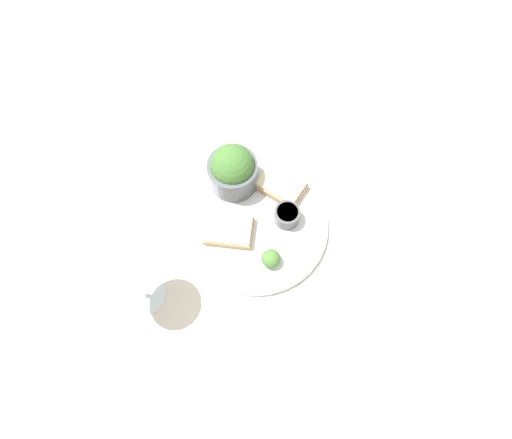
{
  "coord_description": "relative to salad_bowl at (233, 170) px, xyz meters",
  "views": [
    {
      "loc": [
        0.11,
        -0.27,
        0.74
      ],
      "look_at": [
        0.0,
        0.0,
        0.03
      ],
      "focal_mm": 28.0,
      "sensor_mm": 36.0,
      "label": 1
    }
  ],
  "objects": [
    {
      "name": "sauce_ramekin",
      "position": [
        0.13,
        -0.04,
        -0.03
      ],
      "size": [
        0.05,
        0.05,
        0.04
      ],
      "color": "#4C4C4C",
      "rests_on": "dinner_plate"
    },
    {
      "name": "ground_plane",
      "position": [
        0.08,
        -0.07,
        -0.06
      ],
      "size": [
        4.0,
        4.0,
        0.0
      ],
      "primitive_type": "plane",
      "color": "beige"
    },
    {
      "name": "garnish",
      "position": [
        0.13,
        -0.13,
        -0.03
      ],
      "size": [
        0.04,
        0.04,
        0.04
      ],
      "color": "#477533",
      "rests_on": "dinner_plate"
    },
    {
      "name": "dinner_plate",
      "position": [
        0.08,
        -0.07,
        -0.05
      ],
      "size": [
        0.28,
        0.28,
        0.01
      ],
      "color": "silver",
      "rests_on": "ground_plane"
    },
    {
      "name": "napkin",
      "position": [
        0.2,
        0.16,
        -0.06
      ],
      "size": [
        0.19,
        0.18,
        0.01
      ],
      "color": "beige",
      "rests_on": "ground_plane"
    },
    {
      "name": "cheese_toast_near",
      "position": [
        0.03,
        -0.11,
        -0.04
      ],
      "size": [
        0.1,
        0.09,
        0.03
      ],
      "color": "tan",
      "rests_on": "dinner_plate"
    },
    {
      "name": "fork",
      "position": [
        -0.16,
        0.03,
        -0.06
      ],
      "size": [
        0.17,
        0.04,
        0.01
      ],
      "color": "silver",
      "rests_on": "ground_plane"
    },
    {
      "name": "cheese_toast_far",
      "position": [
        0.09,
        0.02,
        -0.04
      ],
      "size": [
        0.1,
        0.08,
        0.03
      ],
      "color": "tan",
      "rests_on": "dinner_plate"
    },
    {
      "name": "wine_glass",
      "position": [
        -0.06,
        -0.27,
        0.04
      ],
      "size": [
        0.1,
        0.1,
        0.14
      ],
      "color": "silver",
      "rests_on": "ground_plane"
    },
    {
      "name": "salad_bowl",
      "position": [
        0.0,
        0.0,
        0.0
      ],
      "size": [
        0.1,
        0.1,
        0.11
      ],
      "color": "#4C5156",
      "rests_on": "dinner_plate"
    }
  ]
}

